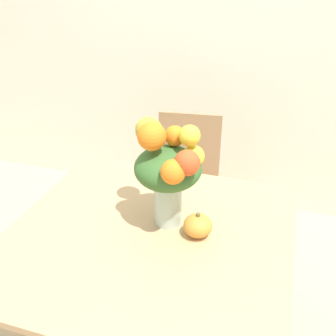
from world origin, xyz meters
name	(u,v)px	position (x,y,z in m)	size (l,w,h in m)	color
wall_back	(226,26)	(0.00, 1.58, 1.35)	(8.00, 0.06, 2.70)	silver
dining_table	(149,253)	(0.00, 0.00, 0.68)	(1.16, 1.10, 0.78)	tan
flower_vase	(168,168)	(0.05, 0.10, 1.04)	(0.31, 0.30, 0.47)	#B2CCBC
pumpkin	(198,225)	(0.19, 0.06, 0.83)	(0.12, 0.12, 0.11)	gold
dining_chair_near_window	(186,184)	(-0.08, 0.90, 0.48)	(0.47, 0.47, 0.92)	#9E7A56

